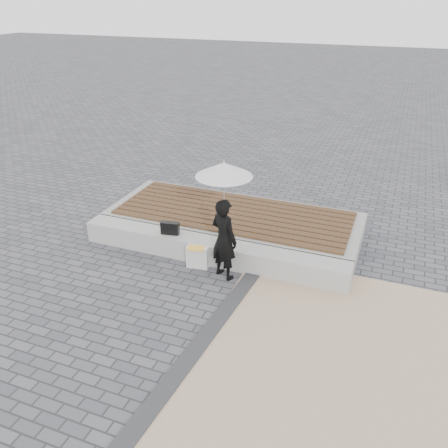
{
  "coord_description": "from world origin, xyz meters",
  "views": [
    {
      "loc": [
        2.88,
        -5.1,
        4.42
      ],
      "look_at": [
        0.42,
        1.2,
        1.0
      ],
      "focal_mm": 37.33,
      "sensor_mm": 36.0,
      "label": 1
    }
  ],
  "objects_px": {
    "seating_ledge": "(211,250)",
    "handbag": "(170,228)",
    "woman": "(224,239)",
    "parasol": "(224,169)",
    "canvas_tote": "(198,257)"
  },
  "relations": [
    {
      "from": "seating_ledge",
      "to": "canvas_tote",
      "type": "height_order",
      "value": "canvas_tote"
    },
    {
      "from": "seating_ledge",
      "to": "parasol",
      "type": "xyz_separation_m",
      "value": [
        0.42,
        -0.4,
        1.74
      ]
    },
    {
      "from": "seating_ledge",
      "to": "handbag",
      "type": "distance_m",
      "value": 0.85
    },
    {
      "from": "parasol",
      "to": "handbag",
      "type": "xyz_separation_m",
      "value": [
        -1.21,
        0.37,
        -1.42
      ]
    },
    {
      "from": "parasol",
      "to": "handbag",
      "type": "height_order",
      "value": "parasol"
    },
    {
      "from": "parasol",
      "to": "canvas_tote",
      "type": "height_order",
      "value": "parasol"
    },
    {
      "from": "woman",
      "to": "canvas_tote",
      "type": "relative_size",
      "value": 3.54
    },
    {
      "from": "seating_ledge",
      "to": "handbag",
      "type": "relative_size",
      "value": 14.92
    },
    {
      "from": "woman",
      "to": "parasol",
      "type": "xyz_separation_m",
      "value": [
        0.0,
        0.0,
        1.22
      ]
    },
    {
      "from": "seating_ledge",
      "to": "canvas_tote",
      "type": "distance_m",
      "value": 0.33
    },
    {
      "from": "handbag",
      "to": "canvas_tote",
      "type": "bearing_deg",
      "value": -32.06
    },
    {
      "from": "woman",
      "to": "canvas_tote",
      "type": "bearing_deg",
      "value": 12.89
    },
    {
      "from": "handbag",
      "to": "seating_ledge",
      "type": "bearing_deg",
      "value": -7.5
    },
    {
      "from": "woman",
      "to": "parasol",
      "type": "distance_m",
      "value": 1.22
    },
    {
      "from": "handbag",
      "to": "canvas_tote",
      "type": "xyz_separation_m",
      "value": [
        0.67,
        -0.28,
        -0.32
      ]
    }
  ]
}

